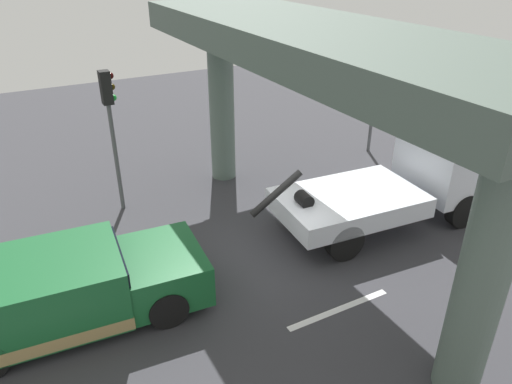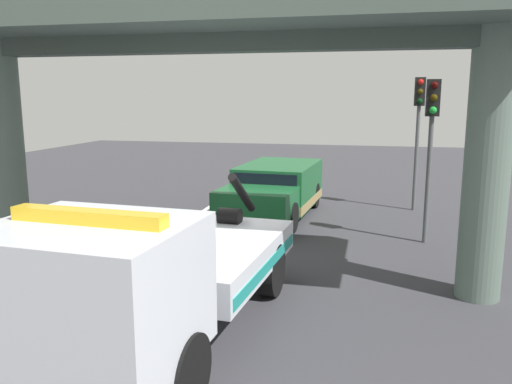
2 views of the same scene
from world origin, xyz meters
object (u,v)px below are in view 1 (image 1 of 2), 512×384
tow_truck_white (407,180)px  traffic_light_mid (378,72)px  towed_van_green (66,291)px  traffic_light_far (110,111)px

tow_truck_white → traffic_light_mid: traffic_light_mid is taller
towed_van_green → traffic_light_mid: (11.72, 4.37, 2.28)m
traffic_light_far → traffic_light_mid: 9.50m
tow_truck_white → traffic_light_mid: bearing=60.7°
traffic_light_mid → tow_truck_white: bearing=-119.3°
towed_van_green → tow_truck_white: bearing=-0.4°
tow_truck_white → traffic_light_far: 8.49m
towed_van_green → traffic_light_far: 5.39m
towed_van_green → traffic_light_far: bearing=63.0°
traffic_light_far → traffic_light_mid: traffic_light_mid is taller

